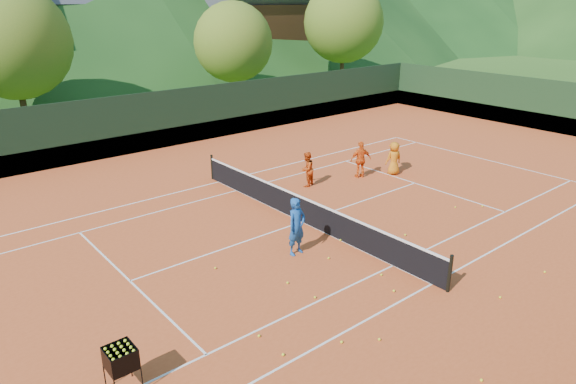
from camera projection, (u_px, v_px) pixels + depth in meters
ground at (302, 222)px, 18.17m from camera, size 400.00×400.00×0.00m
clay_court at (302, 222)px, 18.17m from camera, size 40.00×24.00×0.02m
coach at (297, 226)px, 15.61m from camera, size 0.71×0.51×1.83m
student_a at (307, 169)px, 21.40m from camera, size 0.87×0.77×1.47m
student_b at (361, 160)px, 22.42m from camera, size 1.04×0.74×1.63m
student_c at (394, 158)px, 22.84m from camera, size 0.84×0.69×1.48m
student_d at (394, 157)px, 23.31m from camera, size 0.90×0.55×1.36m
tennis_ball_0 at (342, 342)px, 11.76m from camera, size 0.07×0.07×0.07m
tennis_ball_1 at (441, 271)px, 14.85m from camera, size 0.07×0.07×0.07m
tennis_ball_2 at (375, 254)px, 15.79m from camera, size 0.07×0.07×0.07m
tennis_ball_4 at (329, 258)px, 15.55m from camera, size 0.07×0.07×0.07m
tennis_ball_6 at (379, 339)px, 11.85m from camera, size 0.07×0.07×0.07m
tennis_ball_7 at (455, 207)px, 19.36m from camera, size 0.07×0.07×0.07m
tennis_ball_8 at (405, 235)px, 17.08m from camera, size 0.07×0.07×0.07m
tennis_ball_9 at (482, 206)px, 19.45m from camera, size 0.07×0.07×0.07m
tennis_ball_10 at (394, 291)px, 13.81m from camera, size 0.07×0.07×0.07m
tennis_ball_11 at (381, 275)px, 14.62m from camera, size 0.07×0.07×0.07m
tennis_ball_12 at (259, 336)px, 11.97m from camera, size 0.07×0.07×0.07m
tennis_ball_14 at (215, 268)px, 14.99m from camera, size 0.07×0.07×0.07m
tennis_ball_15 at (283, 355)px, 11.34m from camera, size 0.07×0.07×0.07m
tennis_ball_17 at (288, 283)px, 14.21m from camera, size 0.07×0.07×0.07m
tennis_ball_18 at (500, 297)px, 13.51m from camera, size 0.07×0.07×0.07m
tennis_ball_19 at (315, 297)px, 13.51m from camera, size 0.07×0.07×0.07m
tennis_ball_20 at (545, 272)px, 14.77m from camera, size 0.07×0.07×0.07m
tennis_ball_23 at (340, 240)px, 16.72m from camera, size 0.07×0.07×0.07m
tennis_ball_24 at (481, 380)px, 10.58m from camera, size 0.07×0.07×0.07m
court_lines at (302, 222)px, 18.17m from camera, size 23.83×11.03×0.00m
tennis_net at (302, 209)px, 17.99m from camera, size 0.10×12.07×1.10m
perimeter_fence at (303, 189)px, 17.73m from camera, size 40.40×24.24×3.00m
ball_hopper at (121, 359)px, 10.12m from camera, size 0.57×0.57×1.00m
chalet_mid at (98, 29)px, 44.52m from camera, size 12.65×8.82×11.45m
chalet_right at (256, 22)px, 49.87m from camera, size 11.50×8.82×11.91m
tree_b at (12, 42)px, 28.39m from camera, size 6.40×6.40×8.40m
tree_c at (233, 42)px, 36.23m from camera, size 5.60×5.60×7.35m
tree_d at (344, 22)px, 43.75m from camera, size 6.80×6.80×8.93m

